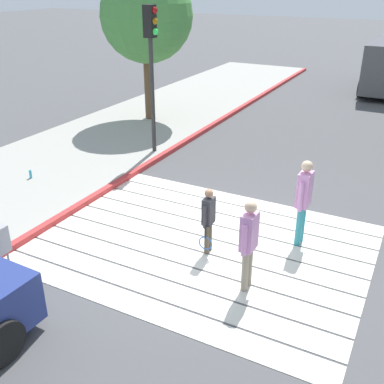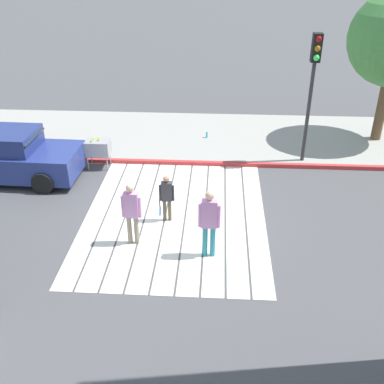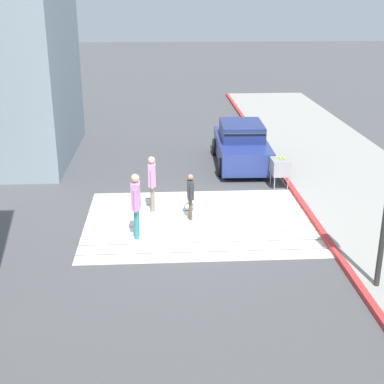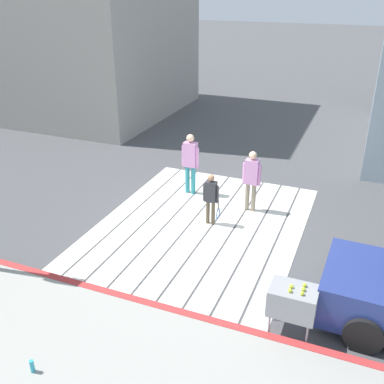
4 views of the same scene
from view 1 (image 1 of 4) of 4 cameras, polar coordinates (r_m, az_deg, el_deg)
name	(u,v)px [view 1 (image 1 of 4)]	position (r m, az deg, el deg)	size (l,w,h in m)	color
ground_plane	(202,244)	(9.24, 1.29, -6.58)	(120.00, 120.00, 0.00)	#4C4C4F
crosswalk_stripes	(202,244)	(9.24, 1.29, -6.54)	(6.40, 4.90, 0.01)	silver
sidewalk_west	(4,188)	(12.45, -22.45, 0.47)	(4.80, 40.00, 0.12)	#9E9B93
curb_painted	(77,207)	(10.86, -14.26, -1.89)	(0.16, 40.00, 0.13)	#BC3333
traffic_light_corner	(151,51)	(13.21, -5.10, 17.14)	(0.39, 0.28, 4.24)	#2D2D2D
street_tree	(148,18)	(16.68, -5.49, 20.83)	(3.20, 3.20, 5.32)	brown
water_bottle	(30,174)	(12.63, -19.58, 2.14)	(0.07, 0.07, 0.22)	#33A5BF
pedestrian_adult_lead	(304,197)	(9.06, 13.81, -0.58)	(0.24, 0.52, 1.78)	teal
pedestrian_adult_trailing	(249,239)	(7.58, 7.12, -5.89)	(0.22, 0.49, 1.68)	gray
pedestrian_child_with_racket	(208,218)	(8.62, 2.07, -3.21)	(0.28, 0.41, 1.35)	brown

